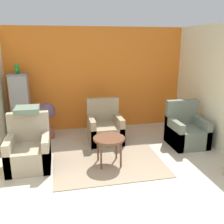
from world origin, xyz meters
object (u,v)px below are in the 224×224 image
armchair_left (29,151)px  potted_plant (47,116)px  birdcage (21,107)px  armchair_middle (105,129)px  coffee_table (109,141)px  armchair_right (186,132)px  parrot (17,69)px

armchair_left → potted_plant: (0.29, 1.38, 0.23)m
armchair_left → birdcage: bearing=100.8°
armchair_middle → birdcage: birdcage is taller
coffee_table → birdcage: 2.46m
coffee_table → armchair_right: armchair_right is taller
armchair_middle → armchair_left: bearing=-150.1°
coffee_table → armchair_right: size_ratio=0.60×
birdcage → armchair_right: bearing=-18.3°
armchair_left → armchair_middle: size_ratio=1.00×
birdcage → coffee_table: bearing=-45.3°
armchair_right → birdcage: bearing=161.7°
parrot → potted_plant: bearing=-13.1°
coffee_table → potted_plant: potted_plant is taller
armchair_left → armchair_right: same height
armchair_left → potted_plant: 1.43m
armchair_right → armchair_middle: bearing=161.8°
armchair_left → armchair_middle: 1.80m
armchair_right → parrot: parrot is taller
coffee_table → armchair_left: armchair_left is taller
armchair_right → parrot: (-3.56, 1.18, 1.32)m
armchair_right → armchair_middle: 1.80m
coffee_table → armchair_middle: bearing=83.5°
armchair_left → potted_plant: armchair_left is taller
coffee_table → armchair_right: (1.84, 0.56, -0.17)m
potted_plant → armchair_left: bearing=-101.9°
armchair_middle → potted_plant: armchair_middle is taller
birdcage → potted_plant: (0.58, -0.13, -0.21)m
coffee_table → potted_plant: size_ratio=0.68×
armchair_right → birdcage: (-3.56, 1.18, 0.44)m
parrot → armchair_middle: bearing=-18.5°
parrot → coffee_table: bearing=-45.3°
coffee_table → parrot: (-1.72, 1.74, 1.16)m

